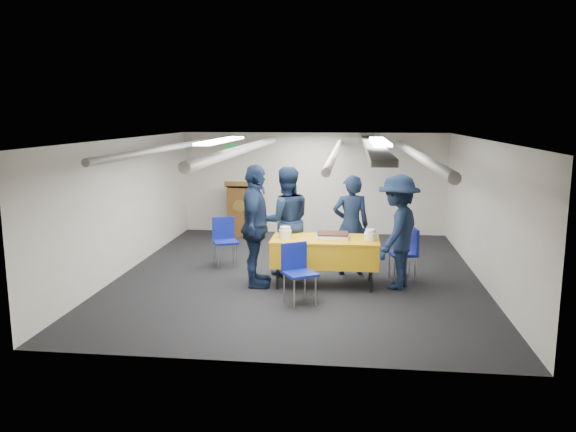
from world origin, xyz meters
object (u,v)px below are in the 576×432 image
Objects in this scene: sailor_a at (351,225)px; serving_table at (325,251)px; podium at (241,208)px; sailor_b at (286,221)px; chair_left at (224,236)px; sailor_d at (398,232)px; chair_near at (297,267)px; sailor_c at (255,226)px; chair_right at (408,249)px; sheet_cake at (333,235)px.

serving_table is at bearing 50.59° from sailor_a.
sailor_b reaches higher than podium.
sailor_d is at bearing -18.57° from chair_left.
sailor_c reaches higher than chair_near.
chair_left is at bearing -85.43° from podium.
chair_near is 1.00× the size of chair_right.
podium is at bearing 94.57° from chair_left.
sailor_c is at bearing 20.30° from sailor_a.
chair_left is at bearing 153.52° from sheet_cake.
sheet_cake is 0.58× the size of chair_left.
chair_right is at bearing -10.25° from chair_left.
sailor_a reaches higher than chair_right.
serving_table is at bearing -60.12° from podium.
chair_left is 0.47× the size of sailor_b.
sailor_d is (-0.21, -0.43, 0.36)m from chair_right.
sailor_c is (-1.21, -0.19, 0.16)m from sheet_cake.
sheet_cake is at bearing -68.03° from sailor_d.
podium is 4.65m from chair_right.
sailor_b is (-0.34, 1.44, 0.39)m from chair_near.
sheet_cake is 1.31m from chair_right.
sailor_a is at bearing -49.71° from podium.
serving_table is at bearing -162.85° from sheet_cake.
podium reaches higher than chair_right.
serving_table is 0.94× the size of sailor_d.
podium is 1.44× the size of chair_near.
sailor_c reaches higher than sheet_cake.
sailor_a is (0.28, 0.65, 0.04)m from sheet_cake.
chair_right is 3.25m from chair_left.
chair_near is at bearing 86.50° from sailor_b.
sailor_a reaches higher than serving_table.
sailor_a is at bearing 165.39° from chair_right.
chair_right reaches higher than serving_table.
sheet_cake is 0.27× the size of sailor_b.
podium reaches higher than chair_near.
chair_near is (-0.48, -0.91, -0.28)m from sheet_cake.
sailor_c is 2.23m from sailor_d.
sheet_cake is 0.28× the size of sailor_d.
sailor_a reaches higher than chair_near.
chair_left is at bearing -17.72° from sailor_a.
chair_right is at bearing 177.16° from sailor_d.
chair_near and chair_right have the same top height.
serving_table is 0.28m from sheet_cake.
chair_left is at bearing 151.21° from serving_table.
sailor_d reaches higher than chair_near.
chair_near is at bearing -112.43° from serving_table.
sailor_b is at bearing 103.15° from chair_near.
serving_table is at bearing 67.57° from chair_near.
chair_near is 2.42m from chair_left.
chair_near is 1.77m from sailor_a.
sailor_a is at bearing 169.48° from sailor_b.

